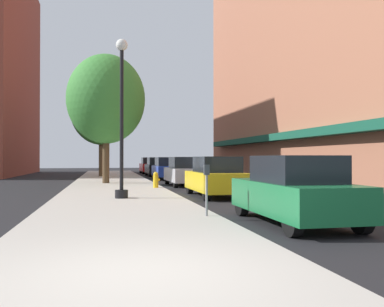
{
  "coord_description": "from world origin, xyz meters",
  "views": [
    {
      "loc": [
        -0.5,
        -5.43,
        1.6
      ],
      "look_at": [
        3.67,
        14.53,
        1.82
      ],
      "focal_mm": 39.01,
      "sensor_mm": 36.0,
      "label": 1
    }
  ],
  "objects_px": {
    "parking_meter_near": "(207,183)",
    "car_black": "(157,167)",
    "fire_hydrant": "(156,180)",
    "car_silver": "(185,172)",
    "tree_mid": "(101,110)",
    "car_green": "(294,191)",
    "tree_near": "(106,99)",
    "car_yellow": "(216,177)",
    "car_blue": "(167,169)",
    "car_red": "(150,166)",
    "lamppost": "(122,115)"
  },
  "relations": [
    {
      "from": "lamppost",
      "to": "fire_hydrant",
      "type": "distance_m",
      "value": 6.04
    },
    {
      "from": "tree_near",
      "to": "car_silver",
      "type": "xyz_separation_m",
      "value": [
        4.45,
        -1.52,
        -4.27
      ]
    },
    {
      "from": "car_green",
      "to": "car_yellow",
      "type": "xyz_separation_m",
      "value": [
        0.0,
        7.27,
        0.0
      ]
    },
    {
      "from": "car_yellow",
      "to": "car_silver",
      "type": "bearing_deg",
      "value": 91.18
    },
    {
      "from": "parking_meter_near",
      "to": "tree_mid",
      "type": "distance_m",
      "value": 25.03
    },
    {
      "from": "fire_hydrant",
      "to": "tree_near",
      "type": "relative_size",
      "value": 0.1
    },
    {
      "from": "tree_near",
      "to": "car_red",
      "type": "relative_size",
      "value": 1.77
    },
    {
      "from": "tree_near",
      "to": "tree_mid",
      "type": "distance_m",
      "value": 9.68
    },
    {
      "from": "car_green",
      "to": "car_blue",
      "type": "height_order",
      "value": "same"
    },
    {
      "from": "car_blue",
      "to": "parking_meter_near",
      "type": "bearing_deg",
      "value": -94.91
    },
    {
      "from": "car_green",
      "to": "car_yellow",
      "type": "relative_size",
      "value": 1.0
    },
    {
      "from": "car_blue",
      "to": "car_red",
      "type": "height_order",
      "value": "same"
    },
    {
      "from": "parking_meter_near",
      "to": "car_blue",
      "type": "bearing_deg",
      "value": 84.51
    },
    {
      "from": "lamppost",
      "to": "tree_near",
      "type": "distance_m",
      "value": 9.73
    },
    {
      "from": "lamppost",
      "to": "parking_meter_near",
      "type": "xyz_separation_m",
      "value": [
        1.95,
        -5.25,
        -2.25
      ]
    },
    {
      "from": "lamppost",
      "to": "tree_mid",
      "type": "bearing_deg",
      "value": 92.69
    },
    {
      "from": "car_silver",
      "to": "car_red",
      "type": "bearing_deg",
      "value": 91.87
    },
    {
      "from": "tree_near",
      "to": "car_yellow",
      "type": "xyz_separation_m",
      "value": [
        4.45,
        -8.48,
        -4.27
      ]
    },
    {
      "from": "lamppost",
      "to": "car_red",
      "type": "distance_m",
      "value": 27.64
    },
    {
      "from": "car_red",
      "to": "lamppost",
      "type": "bearing_deg",
      "value": -99.6
    },
    {
      "from": "parking_meter_near",
      "to": "car_green",
      "type": "height_order",
      "value": "car_green"
    },
    {
      "from": "car_blue",
      "to": "tree_near",
      "type": "bearing_deg",
      "value": -128.31
    },
    {
      "from": "tree_mid",
      "to": "car_yellow",
      "type": "distance_m",
      "value": 19.35
    },
    {
      "from": "tree_mid",
      "to": "car_green",
      "type": "distance_m",
      "value": 26.29
    },
    {
      "from": "car_silver",
      "to": "car_black",
      "type": "distance_m",
      "value": 13.04
    },
    {
      "from": "lamppost",
      "to": "car_black",
      "type": "xyz_separation_m",
      "value": [
        3.9,
        21.05,
        -2.39
      ]
    },
    {
      "from": "car_blue",
      "to": "car_red",
      "type": "distance_m",
      "value": 12.21
    },
    {
      "from": "car_yellow",
      "to": "car_silver",
      "type": "distance_m",
      "value": 6.96
    },
    {
      "from": "lamppost",
      "to": "tree_mid",
      "type": "relative_size",
      "value": 0.71
    },
    {
      "from": "car_black",
      "to": "car_red",
      "type": "relative_size",
      "value": 1.0
    },
    {
      "from": "tree_mid",
      "to": "car_blue",
      "type": "distance_m",
      "value": 7.91
    },
    {
      "from": "tree_mid",
      "to": "car_green",
      "type": "xyz_separation_m",
      "value": [
        4.8,
        -25.41,
        -4.72
      ]
    },
    {
      "from": "tree_near",
      "to": "car_yellow",
      "type": "height_order",
      "value": "tree_near"
    },
    {
      "from": "car_yellow",
      "to": "car_green",
      "type": "bearing_deg",
      "value": -88.82
    },
    {
      "from": "parking_meter_near",
      "to": "car_black",
      "type": "distance_m",
      "value": 26.37
    },
    {
      "from": "parking_meter_near",
      "to": "car_yellow",
      "type": "bearing_deg",
      "value": 72.8
    },
    {
      "from": "car_red",
      "to": "fire_hydrant",
      "type": "bearing_deg",
      "value": -96.66
    },
    {
      "from": "fire_hydrant",
      "to": "tree_mid",
      "type": "distance_m",
      "value": 15.24
    },
    {
      "from": "parking_meter_near",
      "to": "lamppost",
      "type": "bearing_deg",
      "value": 110.38
    },
    {
      "from": "parking_meter_near",
      "to": "car_blue",
      "type": "relative_size",
      "value": 0.3
    },
    {
      "from": "car_green",
      "to": "car_silver",
      "type": "height_order",
      "value": "same"
    },
    {
      "from": "parking_meter_near",
      "to": "fire_hydrant",
      "type": "bearing_deg",
      "value": 90.39
    },
    {
      "from": "parking_meter_near",
      "to": "car_red",
      "type": "bearing_deg",
      "value": 86.57
    },
    {
      "from": "lamppost",
      "to": "car_blue",
      "type": "relative_size",
      "value": 1.37
    },
    {
      "from": "car_green",
      "to": "car_yellow",
      "type": "height_order",
      "value": "same"
    },
    {
      "from": "lamppost",
      "to": "car_yellow",
      "type": "distance_m",
      "value": 4.7
    },
    {
      "from": "parking_meter_near",
      "to": "car_silver",
      "type": "distance_m",
      "value": 13.41
    },
    {
      "from": "car_silver",
      "to": "lamppost",
      "type": "bearing_deg",
      "value": -114.08
    },
    {
      "from": "car_yellow",
      "to": "car_silver",
      "type": "height_order",
      "value": "same"
    },
    {
      "from": "parking_meter_near",
      "to": "tree_mid",
      "type": "height_order",
      "value": "tree_mid"
    }
  ]
}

